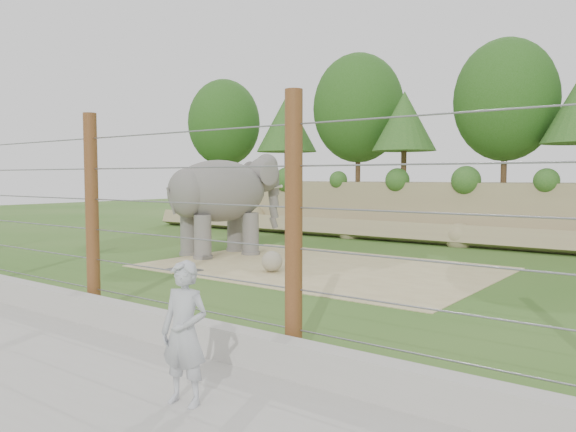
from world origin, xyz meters
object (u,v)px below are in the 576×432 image
Objects in this scene: elephant at (219,206)px; stone_ball at (272,261)px; zookeeper at (185,333)px; barrier_fence at (92,214)px.

elephant reaches higher than stone_ball.
elephant reaches higher than zookeeper.
zookeeper is at bearing -57.76° from stone_ball.
elephant is 13.04m from zookeeper.
barrier_fence is 11.66× the size of zookeeper.
barrier_fence is at bearing -88.74° from stone_ball.
barrier_fence is at bearing -44.50° from elephant.
stone_ball is at bearing -5.98° from elephant.
stone_ball is 0.35× the size of zookeeper.
barrier_fence reaches higher than zookeeper.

